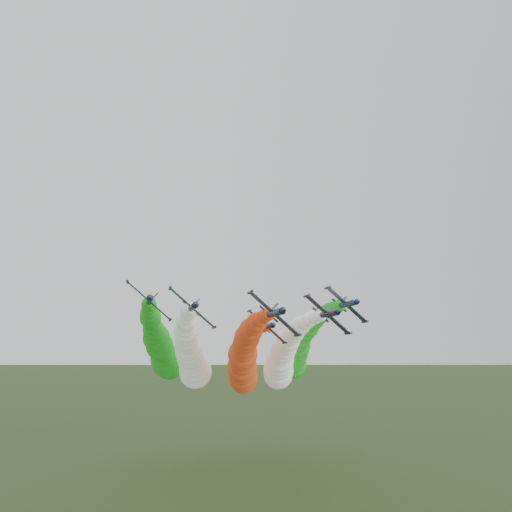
% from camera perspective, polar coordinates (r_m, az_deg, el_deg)
% --- Properties ---
extents(jet_lead, '(15.63, 72.59, 21.54)m').
position_cam_1_polar(jet_lead, '(126.03, -1.40, -11.93)').
color(jet_lead, '#121A36').
rests_on(jet_lead, ground).
extents(jet_inner_left, '(16.44, 73.40, 22.35)m').
position_cam_1_polar(jet_inner_left, '(136.44, -7.40, -11.35)').
color(jet_inner_left, '#121A36').
rests_on(jet_inner_left, ground).
extents(jet_inner_right, '(16.04, 73.00, 21.95)m').
position_cam_1_polar(jet_inner_right, '(139.35, 3.01, -11.71)').
color(jet_inner_right, '#121A36').
rests_on(jet_inner_right, ground).
extents(jet_outer_left, '(15.56, 72.52, 21.47)m').
position_cam_1_polar(jet_outer_left, '(139.72, -10.69, -10.50)').
color(jet_outer_left, '#121A36').
rests_on(jet_outer_left, ground).
extents(jet_outer_right, '(16.05, 73.02, 21.97)m').
position_cam_1_polar(jet_outer_right, '(147.91, 4.88, -10.56)').
color(jet_outer_right, '#121A36').
rests_on(jet_outer_right, ground).
extents(jet_trail, '(16.11, 73.07, 22.02)m').
position_cam_1_polar(jet_trail, '(155.40, -1.36, -12.13)').
color(jet_trail, '#121A36').
rests_on(jet_trail, ground).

